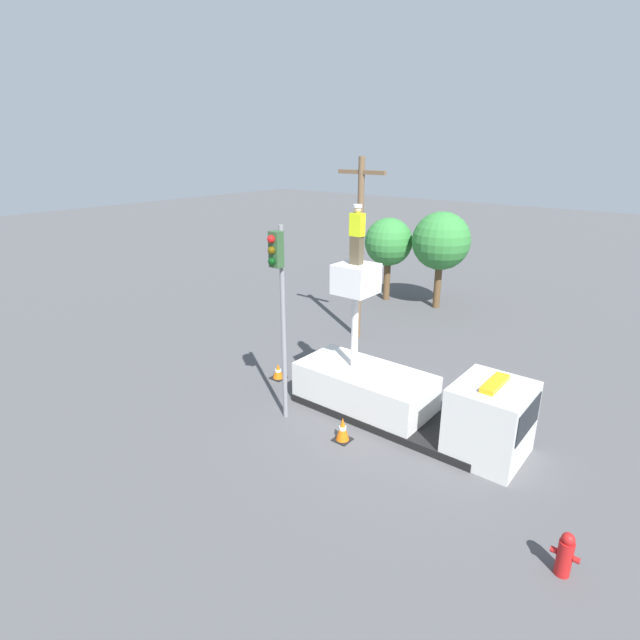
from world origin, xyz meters
The scene contains 10 objects.
ground_plane centered at (0.00, 0.00, 0.00)m, with size 120.00×120.00×0.00m, color #4C4C4F.
bucket_truck centered at (0.50, 0.00, 0.91)m, with size 7.18×2.15×4.71m.
worker centered at (-1.38, 0.00, 5.59)m, with size 0.40×0.26×1.75m.
traffic_light_pole centered at (-2.59, -2.08, 4.22)m, with size 0.34×0.57×5.99m.
fire_hydrant centered at (5.82, -3.01, 0.48)m, with size 0.54×0.30×0.99m.
traffic_cone_rear centered at (-4.63, -0.12, 0.26)m, with size 0.51×0.51×0.56m.
traffic_cone_curbside centered at (-0.40, -1.91, 0.35)m, with size 0.48×0.48×0.73m.
tree_left_bg centered at (-3.94, 11.18, 3.47)m, with size 2.91×2.91×4.95m.
tree_right_bg centered at (-6.74, 10.78, 3.15)m, with size 2.53×2.53×4.45m.
utility_pole centered at (-4.74, 5.12, 4.13)m, with size 2.20×0.26×7.63m.
Camera 1 is at (6.87, -12.02, 8.10)m, focal length 28.00 mm.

